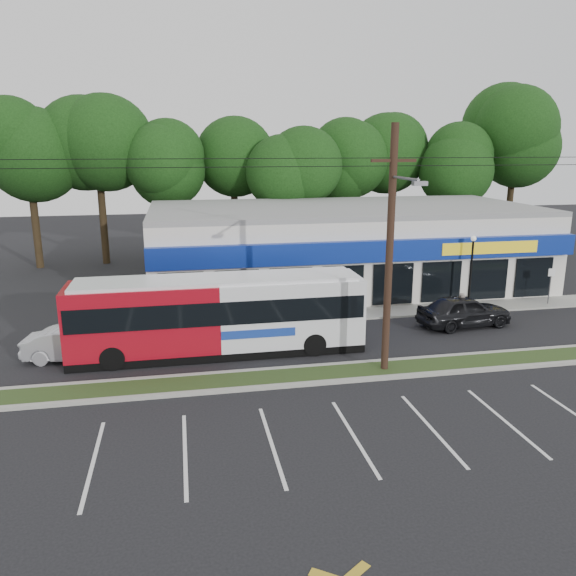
# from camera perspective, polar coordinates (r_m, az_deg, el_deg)

# --- Properties ---
(ground) EXTENTS (120.00, 120.00, 0.00)m
(ground) POSITION_cam_1_polar(r_m,az_deg,el_deg) (22.36, 3.33, -9.92)
(ground) COLOR black
(ground) RESTS_ON ground
(grass_strip) EXTENTS (40.00, 1.60, 0.12)m
(grass_strip) POSITION_cam_1_polar(r_m,az_deg,el_deg) (23.23, 2.72, -8.80)
(grass_strip) COLOR #243B18
(grass_strip) RESTS_ON ground
(curb_south) EXTENTS (40.00, 0.25, 0.14)m
(curb_south) POSITION_cam_1_polar(r_m,az_deg,el_deg) (22.47, 3.23, -9.61)
(curb_south) COLOR #9E9E93
(curb_south) RESTS_ON ground
(curb_north) EXTENTS (40.00, 0.25, 0.14)m
(curb_north) POSITION_cam_1_polar(r_m,az_deg,el_deg) (23.98, 2.23, -8.00)
(curb_north) COLOR #9E9E93
(curb_north) RESTS_ON ground
(sidewalk) EXTENTS (32.00, 2.20, 0.10)m
(sidewalk) POSITION_cam_1_polar(r_m,az_deg,el_deg) (31.81, 8.09, -2.50)
(sidewalk) COLOR #9E9E93
(sidewalk) RESTS_ON ground
(strip_mall) EXTENTS (25.00, 12.55, 5.30)m
(strip_mall) POSITION_cam_1_polar(r_m,az_deg,el_deg) (37.77, 5.56, 4.30)
(strip_mall) COLOR silver
(strip_mall) RESTS_ON ground
(utility_pole) EXTENTS (50.00, 2.77, 10.00)m
(utility_pole) POSITION_cam_1_polar(r_m,az_deg,el_deg) (22.46, 9.98, 4.47)
(utility_pole) COLOR black
(utility_pole) RESTS_ON ground
(lamp_post) EXTENTS (0.30, 0.30, 4.25)m
(lamp_post) POSITION_cam_1_polar(r_m,az_deg,el_deg) (33.42, 18.15, 2.38)
(lamp_post) COLOR black
(lamp_post) RESTS_ON ground
(sign_post) EXTENTS (0.45, 0.10, 2.23)m
(sign_post) POSITION_cam_1_polar(r_m,az_deg,el_deg) (36.14, 25.14, 0.77)
(sign_post) COLOR #59595E
(sign_post) RESTS_ON ground
(tree_line) EXTENTS (46.76, 6.76, 11.83)m
(tree_line) POSITION_cam_1_polar(r_m,az_deg,el_deg) (46.65, 0.32, 13.38)
(tree_line) COLOR black
(tree_line) RESTS_ON ground
(metrobus) EXTENTS (13.05, 2.80, 3.50)m
(metrobus) POSITION_cam_1_polar(r_m,az_deg,el_deg) (25.36, -7.08, -2.56)
(metrobus) COLOR #A20C1A
(metrobus) RESTS_ON ground
(car_dark) EXTENTS (5.08, 2.50, 1.67)m
(car_dark) POSITION_cam_1_polar(r_m,az_deg,el_deg) (30.52, 17.45, -2.22)
(car_dark) COLOR black
(car_dark) RESTS_ON ground
(car_silver) EXTENTS (4.62, 2.14, 1.47)m
(car_silver) POSITION_cam_1_polar(r_m,az_deg,el_deg) (26.35, -20.68, -5.32)
(car_silver) COLOR #B1B2B9
(car_silver) RESTS_ON ground
(pedestrian_a) EXTENTS (0.59, 0.42, 1.53)m
(pedestrian_a) POSITION_cam_1_polar(r_m,az_deg,el_deg) (28.00, 4.31, -3.20)
(pedestrian_a) COLOR silver
(pedestrian_a) RESTS_ON ground
(pedestrian_b) EXTENTS (1.00, 0.86, 1.78)m
(pedestrian_b) POSITION_cam_1_polar(r_m,az_deg,el_deg) (30.51, 17.11, -2.09)
(pedestrian_b) COLOR beige
(pedestrian_b) RESTS_ON ground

